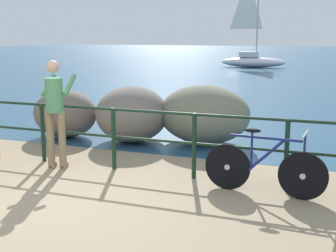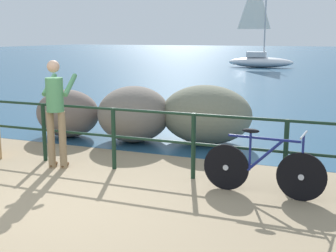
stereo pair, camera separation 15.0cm
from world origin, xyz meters
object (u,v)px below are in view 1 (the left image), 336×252
object	(u,v)px
breakwater_boulder_main	(132,114)
sailboat	(252,57)
person_at_railing	(55,109)
breakwater_boulder_left	(65,114)
bicycle	(264,167)
breakwater_boulder_right	(204,114)

from	to	relation	value
breakwater_boulder_main	sailboat	bearing A→B (deg)	94.19
person_at_railing	breakwater_boulder_left	bearing A→B (deg)	16.76
breakwater_boulder_left	sailboat	bearing A→B (deg)	90.39
breakwater_boulder_left	bicycle	bearing A→B (deg)	-25.02
breakwater_boulder_right	sailboat	world-z (taller)	sailboat
breakwater_boulder_left	sailboat	xyz separation A→B (m)	(-0.16, 23.29, 0.20)
breakwater_boulder_main	sailboat	xyz separation A→B (m)	(-1.70, 23.18, 0.13)
person_at_railing	breakwater_boulder_right	world-z (taller)	person_at_railing
person_at_railing	breakwater_boulder_main	bearing A→B (deg)	-22.01
breakwater_boulder_main	breakwater_boulder_left	bearing A→B (deg)	-175.64
breakwater_boulder_main	sailboat	world-z (taller)	sailboat
sailboat	person_at_railing	bearing A→B (deg)	-90.89
person_at_railing	sailboat	bearing A→B (deg)	-10.26
bicycle	breakwater_boulder_left	xyz separation A→B (m)	(-4.60, 2.15, 0.12)
bicycle	person_at_railing	distance (m)	3.45
bicycle	breakwater_boulder_main	world-z (taller)	breakwater_boulder_main
bicycle	breakwater_boulder_left	world-z (taller)	breakwater_boulder_left
breakwater_boulder_left	breakwater_boulder_main	bearing A→B (deg)	4.36
person_at_railing	breakwater_boulder_main	world-z (taller)	person_at_railing
person_at_railing	breakwater_boulder_main	xyz separation A→B (m)	(0.33, 2.19, -0.42)
sailboat	breakwater_boulder_main	bearing A→B (deg)	-89.77
bicycle	breakwater_boulder_main	size ratio (longest dim) A/B	1.14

